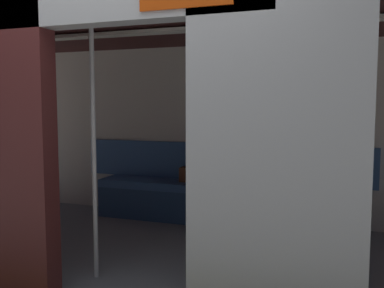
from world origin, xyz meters
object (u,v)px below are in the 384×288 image
(bench_seat, at_px, (213,194))
(person_seated, at_px, (229,167))
(grab_pole_door, at_px, (94,149))
(book, at_px, (261,186))
(train_car, at_px, (175,95))
(handbag, at_px, (191,175))

(bench_seat, height_order, person_seated, person_seated)
(bench_seat, distance_m, grab_pole_door, 1.93)
(bench_seat, height_order, grab_pole_door, grab_pole_door)
(grab_pole_door, bearing_deg, book, -118.87)
(train_car, xyz_separation_m, handbag, (0.22, -1.07, -0.91))
(train_car, xyz_separation_m, grab_pole_door, (0.38, 0.75, -0.43))
(person_seated, relative_size, grab_pole_door, 0.58)
(book, distance_m, grab_pole_door, 2.12)
(train_car, relative_size, book, 29.09)
(handbag, bearing_deg, train_car, 101.58)
(grab_pole_door, bearing_deg, handbag, -94.89)
(bench_seat, xyz_separation_m, grab_pole_door, (0.44, 1.75, 0.67))
(train_car, bearing_deg, bench_seat, -93.90)
(train_car, height_order, person_seated, train_car)
(train_car, xyz_separation_m, person_seated, (-0.27, -0.95, -0.77))
(handbag, distance_m, grab_pole_door, 1.89)
(person_seated, height_order, book, person_seated)
(handbag, height_order, grab_pole_door, grab_pole_door)
(person_seated, relative_size, handbag, 4.57)
(person_seated, height_order, grab_pole_door, grab_pole_door)
(bench_seat, height_order, handbag, handbag)
(bench_seat, height_order, book, book)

